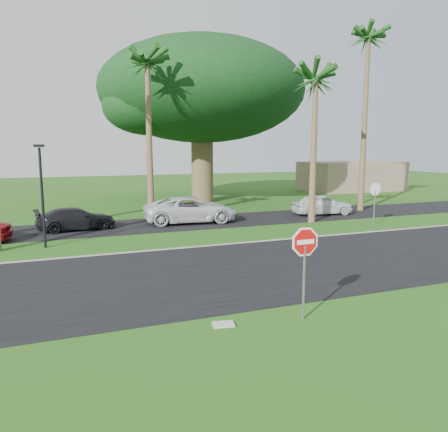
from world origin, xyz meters
name	(u,v)px	position (x,y,z in m)	size (l,w,h in m)	color
ground	(241,288)	(0.00, 0.00, 0.00)	(120.00, 120.00, 0.00)	#275214
road	(219,271)	(0.00, 2.00, 0.01)	(120.00, 8.00, 0.02)	black
parking_strip	(157,225)	(0.00, 12.50, 0.01)	(120.00, 5.00, 0.02)	black
curb	(188,248)	(0.00, 6.05, 0.03)	(120.00, 0.12, 0.06)	gray
stop_sign_near	(305,254)	(0.50, -3.00, 1.77)	(1.05, 0.07, 2.62)	gray
stop_sign_far	(375,195)	(12.00, 8.00, 1.77)	(1.05, 0.07, 2.62)	gray
palm_center	(147,67)	(0.00, 14.00, 9.16)	(5.00, 5.00, 10.50)	brown
palm_right_near	(316,83)	(9.00, 10.00, 8.19)	(5.00, 5.00, 9.50)	brown
palm_right_far	(368,42)	(15.00, 13.00, 11.58)	(5.00, 5.00, 13.00)	brown
canopy_tree	(202,92)	(6.00, 22.00, 8.95)	(16.50, 16.50, 13.12)	brown
streetlight_right	(42,189)	(-6.00, 8.50, 2.65)	(0.45, 0.25, 4.64)	black
building_far	(351,176)	(24.00, 26.00, 1.50)	(10.00, 6.00, 3.00)	gray
car_dark	(76,219)	(-4.48, 12.47, 0.61)	(1.71, 4.21, 1.22)	black
car_minivan	(191,210)	(2.12, 12.53, 0.78)	(2.58, 5.60, 1.56)	silver
car_pickup	(322,205)	(11.27, 12.29, 0.69)	(1.63, 4.06, 1.38)	silver
utility_slab	(223,324)	(-1.61, -2.62, 0.03)	(0.55, 0.35, 0.06)	#A7A79F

